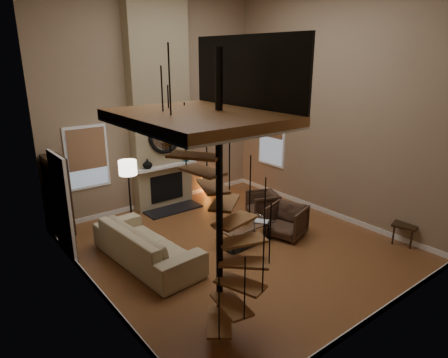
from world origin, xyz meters
TOP-DOWN VIEW (x-y plane):
  - ground at (0.00, 0.00)m, footprint 6.00×6.50m
  - back_wall at (0.00, 3.25)m, footprint 6.00×0.02m
  - front_wall at (0.00, -3.25)m, footprint 6.00×0.02m
  - left_wall at (-3.00, 0.00)m, footprint 0.02×6.50m
  - right_wall at (3.00, 0.00)m, footprint 0.02×6.50m
  - baseboard_back at (0.00, 3.24)m, footprint 6.00×0.02m
  - baseboard_front at (0.00, -3.24)m, footprint 6.00×0.02m
  - baseboard_left at (-2.99, 0.00)m, footprint 0.02×6.50m
  - baseboard_right at (2.99, 0.00)m, footprint 0.02×6.50m
  - chimney_breast at (0.00, 3.06)m, footprint 1.60×0.38m
  - hearth at (0.00, 2.57)m, footprint 1.50×0.60m
  - firebox at (0.00, 2.86)m, footprint 0.95×0.02m
  - mantel at (0.00, 2.78)m, footprint 1.70×0.18m
  - mirror_frame at (0.00, 2.84)m, footprint 0.94×0.10m
  - mirror_disc at (0.00, 2.85)m, footprint 0.80×0.01m
  - vase_left at (-0.55, 2.82)m, footprint 0.24×0.24m
  - vase_right at (0.60, 2.82)m, footprint 0.20×0.20m
  - window_back at (-1.90, 3.22)m, footprint 1.02×0.06m
  - window_right at (2.97, 2.00)m, footprint 0.06×1.02m
  - entry_door at (-2.95, 1.80)m, footprint 0.10×1.05m
  - loft at (-2.04, -1.80)m, footprint 1.70×2.20m
  - spiral_stair at (-1.78, -1.79)m, footprint 1.47×1.47m
  - hutch at (-2.76, 2.84)m, footprint 0.37×0.79m
  - sofa at (-1.83, 0.55)m, footprint 1.21×2.66m
  - armchair_near at (1.54, 0.71)m, footprint 0.91×0.89m
  - armchair_far at (1.27, -0.31)m, footprint 1.00×0.99m
  - coffee_table at (0.22, -0.04)m, footprint 1.28×0.69m
  - bowl at (0.22, 0.01)m, footprint 0.36×0.36m
  - book at (0.57, -0.19)m, footprint 0.34×0.36m
  - floor_lamp at (-1.45, 1.98)m, footprint 0.40×0.40m
  - accent_lamp at (1.48, 3.10)m, footprint 0.14×0.14m
  - side_chair at (3.03, -2.14)m, footprint 0.59×0.59m

SIDE VIEW (x-z plane):
  - ground at x=0.00m, z-range -0.01..0.00m
  - hearth at x=0.00m, z-range 0.00..0.04m
  - baseboard_back at x=0.00m, z-range 0.00..0.12m
  - baseboard_front at x=0.00m, z-range 0.00..0.12m
  - baseboard_left at x=-2.99m, z-range 0.00..0.12m
  - baseboard_right at x=2.99m, z-range 0.00..0.12m
  - accent_lamp at x=1.48m, z-range 0.01..0.49m
  - coffee_table at x=0.22m, z-range 0.05..0.51m
  - armchair_near at x=1.54m, z-range 0.03..0.67m
  - armchair_far at x=1.27m, z-range -0.01..0.72m
  - sofa at x=-1.83m, z-range 0.02..0.77m
  - book at x=0.57m, z-range 0.45..0.48m
  - bowl at x=0.22m, z-range 0.45..0.54m
  - side_chair at x=3.03m, z-range 0.02..1.03m
  - firebox at x=0.00m, z-range 0.19..0.91m
  - hutch at x=-2.76m, z-range 0.07..1.83m
  - entry_door at x=-2.95m, z-range -0.03..2.13m
  - mantel at x=0.00m, z-range 1.12..1.18m
  - vase_right at x=0.60m, z-range 1.18..1.39m
  - vase_left at x=-0.55m, z-range 1.18..1.43m
  - floor_lamp at x=-1.45m, z-range 0.56..2.27m
  - window_back at x=-1.90m, z-range 0.86..2.38m
  - window_right at x=2.97m, z-range 0.87..2.39m
  - spiral_stair at x=-1.78m, z-range -0.25..3.81m
  - mirror_frame at x=0.00m, z-range 1.48..2.42m
  - mirror_disc at x=0.00m, z-range 1.55..2.35m
  - back_wall at x=0.00m, z-range 0.00..5.50m
  - front_wall at x=0.00m, z-range 0.00..5.50m
  - left_wall at x=-3.00m, z-range 0.00..5.50m
  - right_wall at x=3.00m, z-range 0.00..5.50m
  - chimney_breast at x=0.00m, z-range 0.00..5.50m
  - loft at x=-2.04m, z-range 2.69..3.78m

